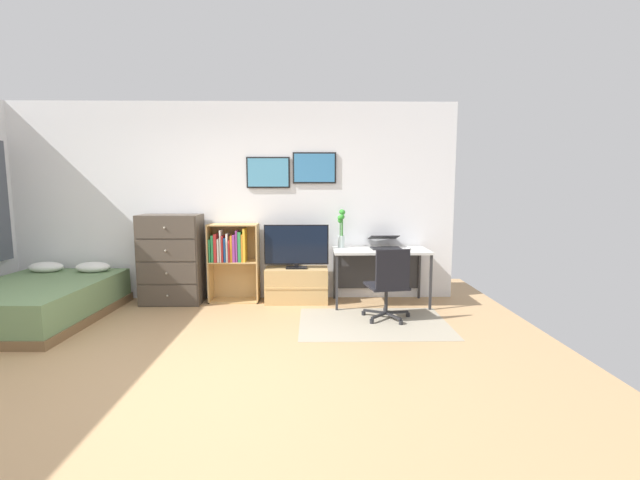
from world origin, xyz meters
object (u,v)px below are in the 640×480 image
Objects in this scene: bamboo_vase at (341,227)px; laptop at (385,243)px; office_chair at (389,282)px; tv_stand at (297,285)px; bed at (37,301)px; television at (296,247)px; desk at (380,258)px; bookshelf at (232,255)px; dresser at (172,259)px; computer_mouse at (409,248)px.

laptop is at bearing -5.81° from bamboo_vase.
laptop reaches higher than office_chair.
bamboo_vase is at bearing 6.48° from tv_stand.
television is (3.02, 0.74, 0.54)m from bed.
television reaches higher than tv_stand.
desk is at bearing -149.72° from laptop.
bookshelf is 2.00m from desk.
tv_stand is at bearing -173.52° from bamboo_vase.
bed is 1.63× the size of dresser.
bookshelf reaches higher than tv_stand.
dresser reaches higher than bookshelf.
bamboo_vase is at bearing 168.00° from desk.
office_chair is (4.12, -0.08, 0.23)m from bed.
desk is at bearing 79.31° from office_chair.
bookshelf is at bearing -179.12° from bamboo_vase.
office_chair is at bearing -24.19° from bookshelf.
dresser is 1.68m from television.
dresser reaches higher than computer_mouse.
dresser is 1.39× the size of office_chair.
desk is at bearing -2.46° from bookshelf.
dresser is 2.87m from laptop.
computer_mouse is (0.38, 0.72, 0.30)m from office_chair.
office_chair is (-0.01, -0.81, -0.15)m from desk.
desk is 2.84× the size of laptop.
bamboo_vase reaches higher than computer_mouse.
office_chair is 1.18m from bamboo_vase.
television is at bearing 15.02° from bed.
tv_stand is 8.07× the size of computer_mouse.
desk is at bearing -0.89° from television.
tv_stand is (0.88, -0.05, -0.41)m from bookshelf.
bamboo_vase is at bearing 171.62° from laptop.
desk is (1.12, -0.02, -0.15)m from television.
television reaches higher than office_chair.
computer_mouse is (4.50, 0.64, 0.53)m from bed.
computer_mouse is (1.49, -0.12, 0.52)m from tv_stand.
laptop is at bearing 32.85° from desk.
television is 1.00× the size of office_chair.
bed reaches higher than tv_stand.
bookshelf is 2.42× the size of laptop.
dresser is at bearing 179.75° from television.
bamboo_vase is at bearing 108.78° from office_chair.
laptop is at bearing 0.44° from tv_stand.
bed is 1.56× the size of desk.
bookshelf is 2.18m from office_chair.
dresser reaches higher than television.
television is 1.41m from office_chair.
dresser is 3.16m from computer_mouse.
television is 0.69× the size of desk.
bookshelf is 1.27× the size of tv_stand.
office_chair reaches higher than bed.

